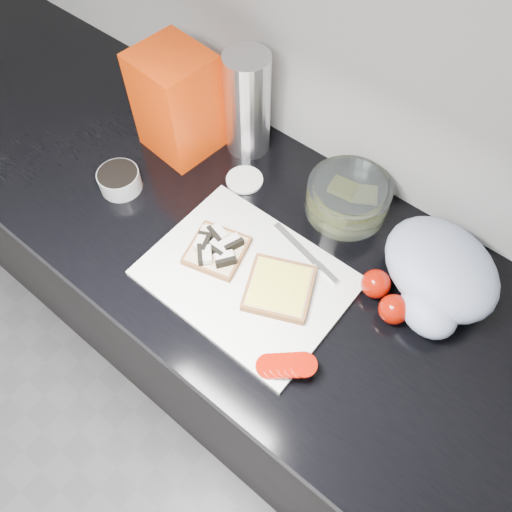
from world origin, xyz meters
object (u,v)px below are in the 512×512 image
(cutting_board, at_px, (247,277))
(glass_bowl, at_px, (348,198))
(steel_canister, at_px, (247,105))
(bread_bag, at_px, (177,103))

(cutting_board, height_order, glass_bowl, glass_bowl)
(steel_canister, bearing_deg, glass_bowl, -2.90)
(cutting_board, relative_size, bread_bag, 1.61)
(cutting_board, height_order, steel_canister, steel_canister)
(cutting_board, xyz_separation_m, steel_canister, (-0.24, 0.30, 0.12))
(glass_bowl, bearing_deg, cutting_board, -101.20)
(steel_canister, bearing_deg, cutting_board, -50.91)
(cutting_board, distance_m, glass_bowl, 0.29)
(bread_bag, bearing_deg, cutting_board, -23.13)
(cutting_board, bearing_deg, glass_bowl, 78.80)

